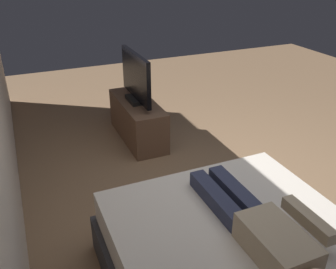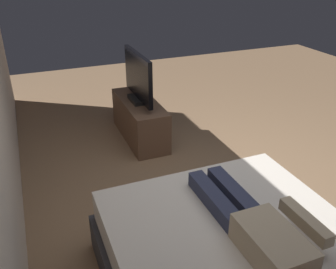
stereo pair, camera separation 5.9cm
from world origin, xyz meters
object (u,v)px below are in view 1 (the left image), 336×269
person (264,230)px  remote (298,208)px  tv (136,79)px  tv_stand (138,120)px

person → remote: person is taller
tv → remote: bearing=-172.1°
person → tv: tv is taller
tv_stand → remote: bearing=-172.1°
remote → tv: tv is taller
person → tv_stand: 2.62m
person → tv_stand: size_ratio=1.15×
tv_stand → tv: (0.00, 0.00, 0.53)m
remote → tv_stand: remote is taller
remote → person: bearing=110.5°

